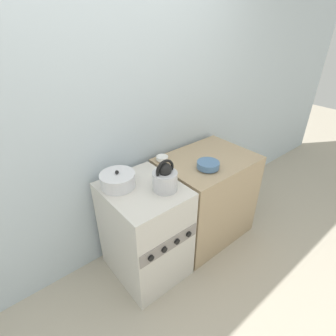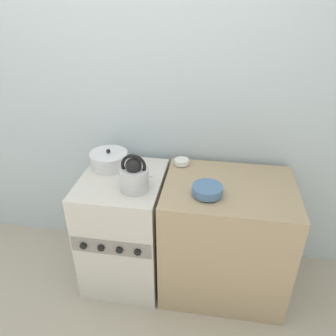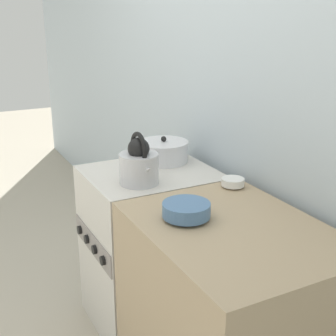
# 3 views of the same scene
# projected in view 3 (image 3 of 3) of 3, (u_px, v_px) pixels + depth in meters

# --- Properties ---
(ground_plane) EXTENTS (12.00, 12.00, 0.00)m
(ground_plane) POSITION_uv_depth(u_px,v_px,m) (98.00, 333.00, 2.41)
(ground_plane) COLOR #B2A893
(wall_back) EXTENTS (7.00, 0.06, 2.50)m
(wall_back) POSITION_uv_depth(u_px,v_px,m) (220.00, 81.00, 2.31)
(wall_back) COLOR silver
(wall_back) RESTS_ON ground_plane
(stove) EXTENTS (0.53, 0.64, 0.83)m
(stove) POSITION_uv_depth(u_px,v_px,m) (151.00, 248.00, 2.41)
(stove) COLOR beige
(stove) RESTS_ON ground_plane
(counter) EXTENTS (0.82, 0.63, 0.84)m
(counter) POSITION_uv_depth(u_px,v_px,m) (229.00, 324.00, 1.82)
(counter) COLOR tan
(counter) RESTS_ON ground_plane
(kettle) EXTENTS (0.22, 0.18, 0.24)m
(kettle) POSITION_uv_depth(u_px,v_px,m) (139.00, 164.00, 2.10)
(kettle) COLOR silver
(kettle) RESTS_ON stove
(cooking_pot) EXTENTS (0.26, 0.26, 0.13)m
(cooking_pot) POSITION_uv_depth(u_px,v_px,m) (164.00, 151.00, 2.42)
(cooking_pot) COLOR silver
(cooking_pot) RESTS_ON stove
(enamel_bowl) EXTENTS (0.18, 0.18, 0.06)m
(enamel_bowl) POSITION_uv_depth(u_px,v_px,m) (186.00, 210.00, 1.74)
(enamel_bowl) COLOR #4C729E
(enamel_bowl) RESTS_ON counter
(small_ceramic_bowl) EXTENTS (0.10, 0.10, 0.04)m
(small_ceramic_bowl) POSITION_uv_depth(u_px,v_px,m) (233.00, 182.00, 2.06)
(small_ceramic_bowl) COLOR white
(small_ceramic_bowl) RESTS_ON counter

